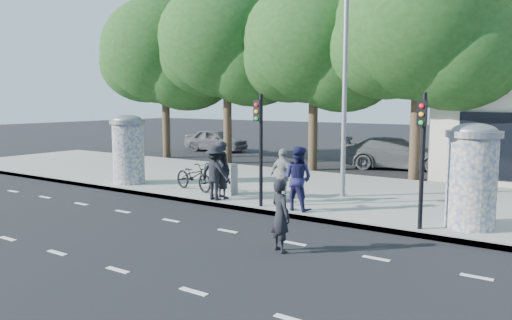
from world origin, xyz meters
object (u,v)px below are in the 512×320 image
Objects in this scene: ped_c at (298,178)px; car_right at (397,153)px; ped_b at (223,170)px; cabinet_left at (229,179)px; ad_column_right at (472,173)px; bicycle at (194,176)px; traffic_pole_far at (422,147)px; ad_column_left at (128,148)px; traffic_pole_near at (260,138)px; street_lamp at (345,56)px; ped_d at (215,173)px; man_road at (281,216)px; cabinet_right at (461,201)px; car_left at (216,140)px; ped_e at (283,175)px.

ped_c is 0.36× the size of car_right.
ped_b is 0.78m from cabinet_left.
bicycle is (-9.28, 0.03, -0.87)m from ad_column_right.
ped_b is 1.00× the size of ped_c.
ped_c is (2.92, -0.18, 0.00)m from ped_b.
traffic_pole_far is 6.65m from ped_b.
traffic_pole_near is at bearing -6.11° from ad_column_left.
ad_column_right is 5.81m from street_lamp.
traffic_pole_far reaches higher than ped_c.
ped_c reaches higher than ped_d.
man_road is 14.89m from car_right.
ad_column_right reaches higher than cabinet_right.
car_right reaches higher than car_left.
car_left is at bearing -49.42° from ped_d.
man_road is (4.40, -3.17, -0.22)m from ped_d.
ad_column_right is 5.17m from man_road.
street_lamp is at bearing -136.85° from ped_d.
ped_c is at bearing -94.72° from street_lamp.
cabinet_right is 11.69m from car_right.
ped_c is 3.28m from cabinet_left.
man_road is 0.31× the size of car_right.
car_left is at bearing -19.71° from man_road.
traffic_pole_near reaches higher than cabinet_left.
ped_c is at bearing 176.54° from traffic_pole_far.
cabinet_left is (-4.61, 4.14, -0.14)m from man_road.
car_right is at bearing 88.40° from traffic_pole_near.
ped_d is 2.19m from ped_e.
ped_c is at bearing -3.59° from ad_column_left.
ped_c is at bearing -38.67° from man_road.
traffic_pole_far reaches higher than ped_b.
traffic_pole_near is at bearing -171.11° from ad_column_right.
ped_e is at bearing -139.58° from car_left.
traffic_pole_far is at bearing -174.92° from car_right.
ped_e is (6.83, 0.25, -0.53)m from ad_column_left.
bicycle is at bearing 144.32° from car_right.
traffic_pole_near and traffic_pole_far have the same top height.
ad_column_left is 0.78× the size of traffic_pole_far.
cabinet_left is (-3.37, -1.82, -4.12)m from street_lamp.
ped_e is 0.32× the size of car_right.
cabinet_left is (-0.20, 0.97, -0.36)m from ped_d.
ped_e is at bearing 179.48° from ad_column_right.
man_road is (2.64, -3.11, -1.41)m from traffic_pole_near.
ped_e is (-0.95, 0.74, -0.09)m from ped_c.
traffic_pole_far is 5.12m from street_lamp.
cabinet_right is (0.74, 1.13, -1.47)m from traffic_pole_far.
ped_d is at bearing -7.98° from man_road.
ped_d reaches higher than cabinet_right.
ad_column_right is at bearing -23.73° from street_lamp.
street_lamp reaches higher than ped_c.
bicycle is 1.86× the size of cabinet_left.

